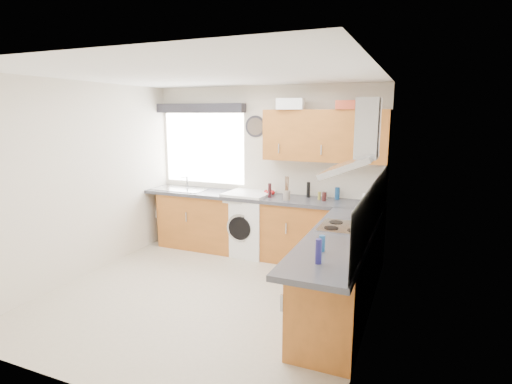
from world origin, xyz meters
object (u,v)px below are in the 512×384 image
at_px(upper_cabinets, 325,136).
at_px(washing_machine, 249,223).
at_px(extractor_hood, 359,146).
at_px(oven, 343,271).

relative_size(upper_cabinets, washing_machine, 1.80).
bearing_deg(extractor_hood, oven, 180.00).
height_order(upper_cabinets, washing_machine, upper_cabinets).
xyz_separation_m(extractor_hood, upper_cabinets, (-0.65, 1.33, 0.03)).
bearing_deg(upper_cabinets, extractor_hood, -63.87).
relative_size(oven, upper_cabinets, 0.50).
height_order(oven, washing_machine, washing_machine).
bearing_deg(extractor_hood, washing_machine, 145.12).
height_order(extractor_hood, washing_machine, extractor_hood).
xyz_separation_m(oven, extractor_hood, (0.10, -0.00, 1.34)).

